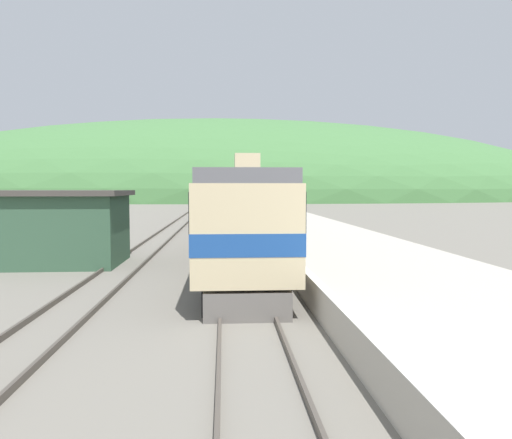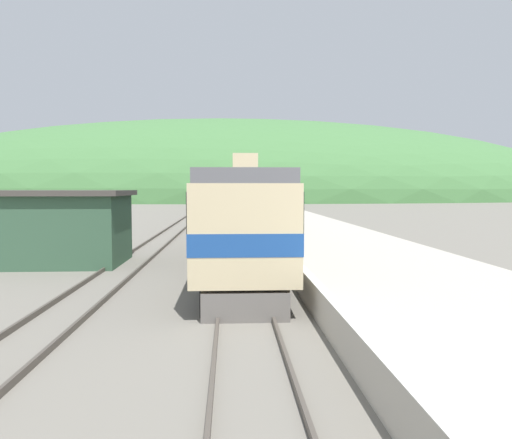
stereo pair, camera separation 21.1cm
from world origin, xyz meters
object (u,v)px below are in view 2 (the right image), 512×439
(express_train_lead_car, at_px, (239,217))
(carriage_fourth, at_px, (232,196))
(carriage_second, at_px, (234,203))
(carriage_third, at_px, (232,198))

(express_train_lead_car, height_order, carriage_fourth, express_train_lead_car)
(carriage_second, xyz_separation_m, carriage_fourth, (0.00, 46.07, 0.00))
(carriage_second, relative_size, carriage_third, 1.00)
(express_train_lead_car, xyz_separation_m, carriage_third, (0.00, 45.28, -0.01))
(express_train_lead_car, distance_m, carriage_second, 22.25)
(express_train_lead_car, bearing_deg, carriage_second, 90.00)
(express_train_lead_car, relative_size, carriage_third, 0.91)
(carriage_third, xyz_separation_m, carriage_fourth, (0.00, 23.04, 0.00))
(carriage_second, bearing_deg, carriage_third, 90.00)
(carriage_third, distance_m, carriage_fourth, 23.04)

